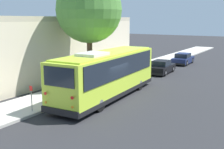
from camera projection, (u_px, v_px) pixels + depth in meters
The scene contains 11 objects.
ground_plane at pixel (109, 100), 18.92m from camera, with size 160.00×160.00×0.00m, color #28282B.
sidewalk_slab at pixel (68, 92), 20.81m from camera, with size 80.00×3.23×0.15m, color beige.
curb_strip at pixel (86, 95), 19.94m from camera, with size 80.00×0.14×0.15m, color #AAA69D.
shuttle_bus at pixel (107, 72), 19.34m from camera, with size 10.67×3.31×3.33m.
parked_sedan_black at pixel (161, 67), 28.30m from camera, with size 4.19×1.96×1.33m.
parked_sedan_navy at pixel (183, 59), 34.18m from camera, with size 4.27×1.89×1.33m.
street_tree at pixel (90, 6), 21.51m from camera, with size 5.06×5.06×9.21m.
sign_post_near at pixel (32, 98), 16.10m from camera, with size 0.06×0.22×1.49m.
sign_post_far at pixel (54, 95), 17.67m from camera, with size 0.06×0.06×1.02m.
fire_hydrant at pixel (127, 72), 26.01m from camera, with size 0.22×0.22×0.81m.
building_backdrop at pixel (26, 51), 24.76m from camera, with size 25.05×7.12×5.60m.
Camera 1 is at (-15.38, -9.78, 5.37)m, focal length 45.00 mm.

